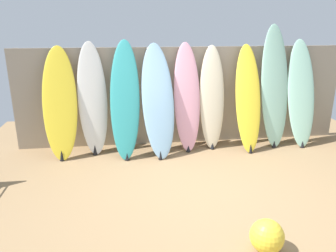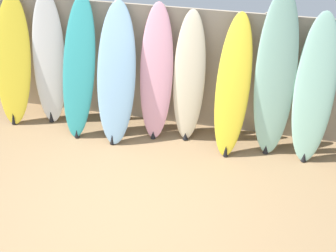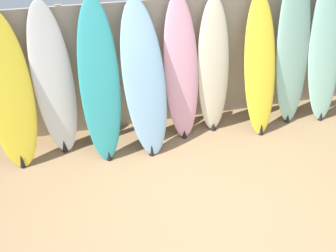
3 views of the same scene
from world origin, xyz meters
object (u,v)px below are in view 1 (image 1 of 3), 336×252
(surfboard_yellow_6, at_px, (248,99))
(surfboard_seafoam_8, at_px, (301,94))
(surfboard_seafoam_7, at_px, (275,87))
(beach_ball, at_px, (267,236))
(surfboard_yellow_0, at_px, (60,104))
(surfboard_cream_5, at_px, (212,98))
(surfboard_pink_4, at_px, (187,98))
(surfboard_teal_2, at_px, (125,100))
(surfboard_skyblue_3, at_px, (158,101))
(surfboard_white_1, at_px, (93,100))

(surfboard_yellow_6, height_order, surfboard_seafoam_8, surfboard_seafoam_8)
(surfboard_seafoam_7, distance_m, beach_ball, 3.35)
(surfboard_yellow_0, distance_m, surfboard_cream_5, 2.63)
(surfboard_pink_4, height_order, surfboard_seafoam_8, surfboard_seafoam_8)
(surfboard_seafoam_7, bearing_deg, surfboard_teal_2, -176.89)
(surfboard_yellow_6, xyz_separation_m, surfboard_seafoam_7, (0.53, 0.11, 0.17))
(surfboard_teal_2, distance_m, surfboard_skyblue_3, 0.56)
(surfboard_teal_2, xyz_separation_m, surfboard_seafoam_7, (2.70, 0.15, 0.12))
(surfboard_pink_4, bearing_deg, beach_ball, -84.54)
(surfboard_yellow_0, relative_size, surfboard_cream_5, 1.01)
(surfboard_cream_5, bearing_deg, surfboard_yellow_0, -178.02)
(surfboard_white_1, distance_m, beach_ball, 3.63)
(surfboard_white_1, height_order, surfboard_yellow_6, surfboard_white_1)
(surfboard_pink_4, relative_size, surfboard_yellow_6, 1.02)
(surfboard_pink_4, distance_m, beach_ball, 3.05)
(surfboard_white_1, height_order, surfboard_cream_5, surfboard_white_1)
(surfboard_skyblue_3, xyz_separation_m, surfboard_yellow_6, (1.61, 0.04, -0.02))
(surfboard_seafoam_7, bearing_deg, surfboard_yellow_6, -167.93)
(surfboard_teal_2, height_order, surfboard_yellow_6, surfboard_teal_2)
(surfboard_seafoam_7, bearing_deg, surfboard_white_1, 179.10)
(surfboard_cream_5, distance_m, surfboard_seafoam_8, 1.67)
(surfboard_yellow_0, xyz_separation_m, surfboard_white_1, (0.53, 0.11, 0.03))
(surfboard_yellow_0, height_order, surfboard_skyblue_3, surfboard_skyblue_3)
(surfboard_white_1, xyz_separation_m, surfboard_seafoam_8, (3.77, -0.07, 0.02))
(surfboard_teal_2, bearing_deg, surfboard_seafoam_8, 2.20)
(surfboard_seafoam_7, bearing_deg, beach_ball, -114.43)
(surfboard_white_1, bearing_deg, surfboard_seafoam_8, -1.13)
(surfboard_white_1, height_order, surfboard_seafoam_7, surfboard_seafoam_7)
(surfboard_yellow_0, bearing_deg, surfboard_yellow_6, -0.95)
(surfboard_white_1, relative_size, surfboard_teal_2, 0.98)
(surfboard_teal_2, distance_m, surfboard_yellow_6, 2.17)
(surfboard_skyblue_3, xyz_separation_m, beach_ball, (0.81, -2.77, -0.77))
(surfboard_white_1, height_order, surfboard_pink_4, surfboard_white_1)
(surfboard_skyblue_3, bearing_deg, surfboard_pink_4, 17.00)
(surfboard_skyblue_3, relative_size, surfboard_pink_4, 1.00)
(surfboard_yellow_6, relative_size, surfboard_seafoam_7, 0.85)
(surfboard_teal_2, relative_size, surfboard_cream_5, 1.06)
(surfboard_yellow_0, bearing_deg, beach_ball, -49.53)
(surfboard_yellow_6, xyz_separation_m, beach_ball, (-0.80, -2.82, -0.74))
(surfboard_teal_2, distance_m, beach_ball, 3.20)
(surfboard_cream_5, bearing_deg, surfboard_yellow_6, -13.12)
(surfboard_skyblue_3, xyz_separation_m, surfboard_seafoam_7, (2.14, 0.16, 0.15))
(surfboard_white_1, distance_m, surfboard_teal_2, 0.59)
(surfboard_yellow_0, xyz_separation_m, surfboard_cream_5, (2.63, 0.09, 0.00))
(surfboard_teal_2, height_order, surfboard_seafoam_8, surfboard_teal_2)
(surfboard_yellow_0, bearing_deg, surfboard_white_1, 11.83)
(surfboard_yellow_0, relative_size, beach_ball, 5.38)
(surfboard_white_1, relative_size, surfboard_skyblue_3, 1.01)
(surfboard_white_1, relative_size, beach_ball, 5.56)
(surfboard_white_1, distance_m, surfboard_skyblue_3, 1.13)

